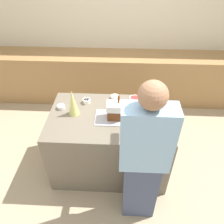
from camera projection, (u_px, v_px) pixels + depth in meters
ground_plane at (110, 163)px, 3.15m from camera, size 12.00×12.00×0.00m
wall_back at (116, 27)px, 3.87m from camera, size 8.00×0.05×2.60m
back_cabinet_block at (115, 78)px, 4.15m from camera, size 6.00×0.60×0.91m
kitchen_island at (110, 142)px, 2.87m from camera, size 1.45×0.92×0.89m
baking_tray at (114, 118)px, 2.55m from camera, size 0.45×0.29×0.01m
gingerbread_house at (115, 110)px, 2.48m from camera, size 0.18×0.15×0.29m
decorative_tree at (73, 102)px, 2.52m from camera, size 0.12×0.12×0.33m
candy_bowl_far_left at (61, 107)px, 2.68m from camera, size 0.09×0.09×0.04m
candy_bowl_beside_tree at (137, 107)px, 2.68m from camera, size 0.13×0.13×0.04m
candy_bowl_behind_tray at (87, 101)px, 2.78m from camera, size 0.10×0.10×0.05m
candy_bowl_near_tray_left at (115, 97)px, 2.86m from camera, size 0.11×0.11×0.04m
candy_bowl_far_right at (135, 99)px, 2.80m from camera, size 0.14×0.14×0.05m
candy_bowl_front_corner at (160, 110)px, 2.63m from camera, size 0.12×0.12×0.05m
candy_bowl_center_rear at (146, 115)px, 2.56m from camera, size 0.14×0.14×0.04m
cookbook at (150, 103)px, 2.77m from camera, size 0.23×0.14×0.02m
mug at (160, 128)px, 2.36m from camera, size 0.10×0.10×0.09m
person at (144, 159)px, 2.06m from camera, size 0.46×0.58×1.76m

